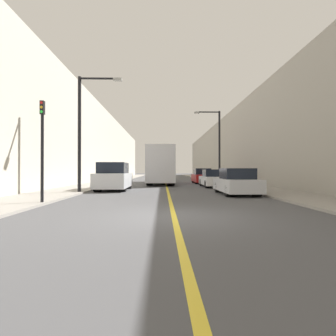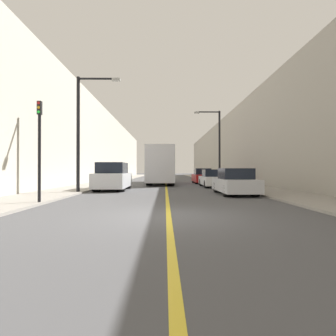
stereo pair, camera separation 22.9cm
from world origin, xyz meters
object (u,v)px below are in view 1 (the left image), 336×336
object	(u,v)px
parked_suv_left	(114,177)
street_lamp_left	(84,125)
car_right_near	(236,183)
street_lamp_right	(217,142)
car_right_far	(202,177)
car_right_mid	(213,179)
bus	(161,165)
traffic_light	(42,147)

from	to	relation	value
parked_suv_left	street_lamp_left	bearing A→B (deg)	-117.61
car_right_near	street_lamp_right	size ratio (longest dim) A/B	0.59
car_right_far	street_lamp_left	distance (m)	14.96
car_right_far	car_right_mid	bearing A→B (deg)	-89.41
bus	car_right_near	xyz separation A→B (m)	(4.42, -11.93, -1.22)
car_right_far	traffic_light	xyz separation A→B (m)	(-9.00, -16.63, 1.64)
parked_suv_left	street_lamp_left	world-z (taller)	street_lamp_left
car_right_far	street_lamp_right	world-z (taller)	street_lamp_right
parked_suv_left	traffic_light	distance (m)	7.87
car_right_mid	traffic_light	bearing A→B (deg)	-129.98
parked_suv_left	bus	bearing A→B (deg)	69.55
street_lamp_right	traffic_light	size ratio (longest dim) A/B	1.75
car_right_near	car_right_far	bearing A→B (deg)	90.53
street_lamp_left	street_lamp_right	size ratio (longest dim) A/B	0.96
car_right_mid	traffic_light	distance (m)	14.20
car_right_far	car_right_near	bearing A→B (deg)	-89.47
parked_suv_left	car_right_near	world-z (taller)	parked_suv_left
car_right_near	street_lamp_right	world-z (taller)	street_lamp_right
street_lamp_left	car_right_near	bearing A→B (deg)	-4.94
street_lamp_left	street_lamp_right	world-z (taller)	street_lamp_right
street_lamp_left	street_lamp_right	bearing A→B (deg)	45.12
street_lamp_right	traffic_light	xyz separation A→B (m)	(-10.30, -15.24, -1.88)
bus	street_lamp_right	xyz separation A→B (m)	(5.61, -0.96, 2.32)
parked_suv_left	street_lamp_right	size ratio (longest dim) A/B	0.63
bus	traffic_light	bearing A→B (deg)	-106.15
bus	parked_suv_left	distance (m)	9.24
street_lamp_right	car_right_far	bearing A→B (deg)	133.17
parked_suv_left	car_right_mid	size ratio (longest dim) A/B	1.04
car_right_near	car_right_mid	xyz separation A→B (m)	(-0.05, 6.54, -0.02)
car_right_mid	car_right_far	xyz separation A→B (m)	(-0.06, 5.83, 0.05)
bus	traffic_light	world-z (taller)	traffic_light
bus	street_lamp_right	bearing A→B (deg)	-9.74
car_right_mid	street_lamp_right	xyz separation A→B (m)	(1.24, 4.44, 3.57)
car_right_near	street_lamp_left	xyz separation A→B (m)	(-8.96, 0.78, 3.40)
car_right_near	traffic_light	world-z (taller)	traffic_light
parked_suv_left	traffic_light	size ratio (longest dim) A/B	1.11
street_lamp_left	street_lamp_right	distance (m)	14.39
street_lamp_left	parked_suv_left	bearing A→B (deg)	62.39
bus	parked_suv_left	size ratio (longest dim) A/B	2.35
car_right_mid	street_lamp_left	bearing A→B (deg)	-147.12
parked_suv_left	car_right_far	world-z (taller)	parked_suv_left
car_right_mid	street_lamp_right	distance (m)	5.83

